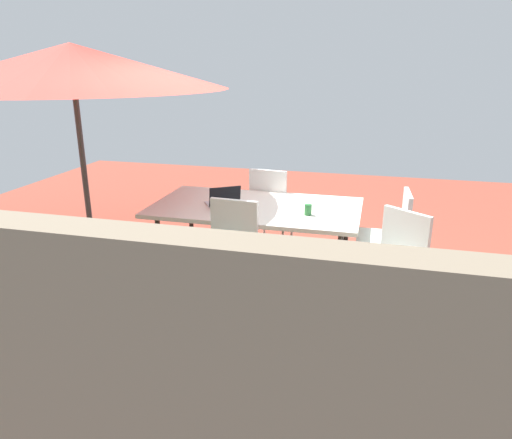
% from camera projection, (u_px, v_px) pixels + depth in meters
% --- Properties ---
extents(ground_plane, '(10.00, 10.00, 0.02)m').
position_uv_depth(ground_plane, '(256.00, 273.00, 5.02)').
color(ground_plane, brown).
extents(dining_table, '(2.09, 1.15, 0.74)m').
position_uv_depth(dining_table, '(256.00, 210.00, 4.80)').
color(dining_table, silver).
rests_on(dining_table, ground_plane).
extents(patio_umbrella, '(3.14, 3.14, 2.31)m').
position_uv_depth(patio_umbrella, '(72.00, 67.00, 4.72)').
color(patio_umbrella, '#4C4C4C').
rests_on(patio_umbrella, ground_plane).
extents(chair_northwest, '(0.58, 0.58, 0.98)m').
position_uv_depth(chair_northwest, '(392.00, 264.00, 3.85)').
color(chair_northwest, silver).
rests_on(chair_northwest, ground_plane).
extents(chair_north, '(0.46, 0.47, 0.98)m').
position_uv_depth(chair_north, '(229.00, 251.00, 4.12)').
color(chair_north, silver).
rests_on(chair_north, ground_plane).
extents(chair_west, '(0.47, 0.46, 0.98)m').
position_uv_depth(chair_west, '(388.00, 235.00, 4.51)').
color(chair_west, silver).
rests_on(chair_west, ground_plane).
extents(chair_south, '(0.47, 0.48, 0.98)m').
position_uv_depth(chair_south, '(272.00, 203.00, 5.53)').
color(chair_south, silver).
rests_on(chair_south, ground_plane).
extents(laptop, '(0.40, 0.38, 0.21)m').
position_uv_depth(laptop, '(223.00, 201.00, 4.78)').
color(laptop, '#B7B7BC').
rests_on(laptop, dining_table).
extents(cup, '(0.07, 0.07, 0.10)m').
position_uv_depth(cup, '(308.00, 210.00, 4.47)').
color(cup, '#286B33').
rests_on(cup, dining_table).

